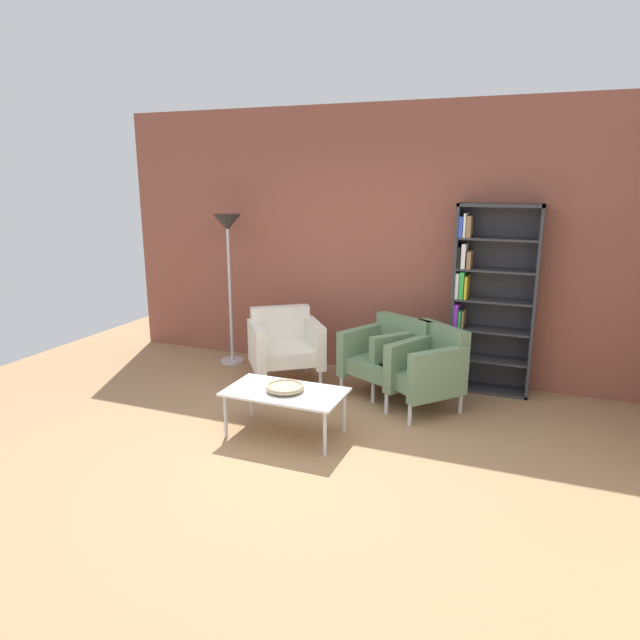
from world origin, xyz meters
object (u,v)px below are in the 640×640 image
armchair_near_window (285,344)px  floor_lamp_torchiere (228,240)px  bookshelf_tall (487,300)px  coffee_table_low (285,394)px  armchair_corner_red (388,356)px  decorative_bowl (285,387)px  armchair_by_bookshelf (423,365)px

armchair_near_window → floor_lamp_torchiere: floor_lamp_torchiere is taller
bookshelf_tall → coffee_table_low: bearing=-128.9°
floor_lamp_torchiere → armchair_corner_red: bearing=-10.2°
decorative_bowl → armchair_near_window: 1.34m
armchair_corner_red → floor_lamp_torchiere: floor_lamp_torchiere is taller
armchair_by_bookshelf → coffee_table_low: bearing=-91.5°
coffee_table_low → armchair_near_window: 1.34m
armchair_by_bookshelf → bookshelf_tall: bearing=96.5°
armchair_by_bookshelf → floor_lamp_torchiere: floor_lamp_torchiere is taller
armchair_corner_red → floor_lamp_torchiere: size_ratio=0.53×
decorative_bowl → armchair_near_window: (-0.58, 1.21, -0.02)m
armchair_corner_red → armchair_near_window: bearing=-153.6°
bookshelf_tall → armchair_by_bookshelf: 1.01m
bookshelf_tall → armchair_corner_red: bookshelf_tall is taller
armchair_corner_red → floor_lamp_torchiere: (-2.01, 0.36, 1.03)m
armchair_near_window → armchair_by_bookshelf: bearing=-42.9°
bookshelf_tall → decorative_bowl: size_ratio=5.94×
armchair_near_window → armchair_by_bookshelf: (1.52, -0.16, 0.00)m
coffee_table_low → bookshelf_tall: bearing=51.1°
coffee_table_low → armchair_near_window: size_ratio=1.05×
bookshelf_tall → armchair_by_bookshelf: size_ratio=2.00×
decorative_bowl → armchair_corner_red: size_ratio=0.35×
decorative_bowl → armchair_near_window: size_ratio=0.34×
bookshelf_tall → armchair_by_bookshelf: bearing=-123.9°
decorative_bowl → armchair_by_bookshelf: 1.41m
armchair_near_window → floor_lamp_torchiere: 1.40m
armchair_corner_red → armchair_near_window: 1.14m
bookshelf_tall → decorative_bowl: bearing=-128.9°
decorative_bowl → armchair_near_window: armchair_near_window is taller
bookshelf_tall → coffee_table_low: (-1.42, -1.76, -0.58)m
coffee_table_low → armchair_by_bookshelf: (0.94, 1.05, 0.05)m
decorative_bowl → armchair_by_bookshelf: (0.94, 1.05, -0.02)m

